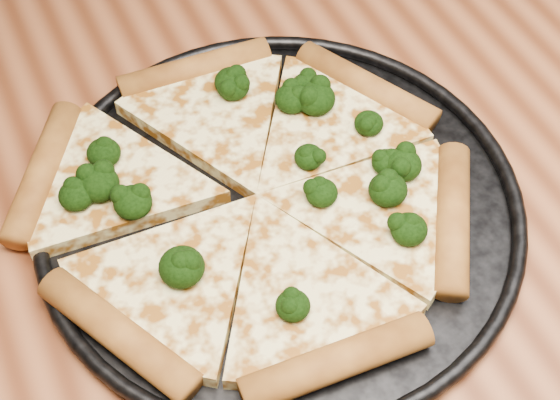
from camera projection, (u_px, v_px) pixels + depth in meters
name	position (u px, v px, depth m)	size (l,w,h in m)	color
dining_table	(349.00, 243.00, 0.74)	(1.20, 0.90, 0.75)	#95512E
pizza_pan	(280.00, 206.00, 0.64)	(0.38, 0.38, 0.02)	black
pizza	(252.00, 196.00, 0.63)	(0.37, 0.33, 0.03)	#FFEE9C
broccoli_florets	(260.00, 161.00, 0.64)	(0.27, 0.24, 0.02)	black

